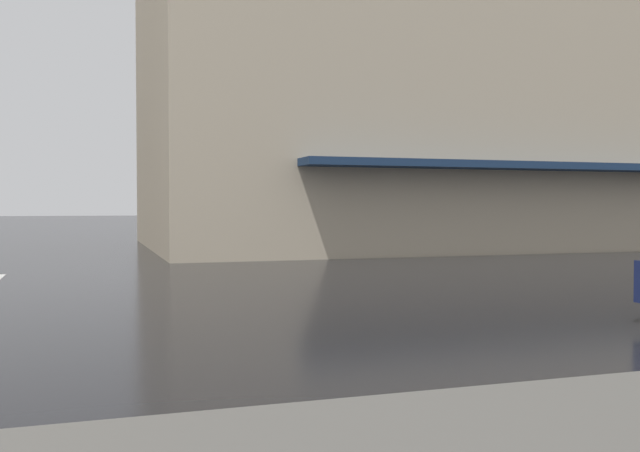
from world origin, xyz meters
The scene contains 1 object.
haussmann_block_corner centered at (19.53, -18.59, 10.53)m, with size 15.28×25.75×21.52m.
Camera 1 is at (-8.29, -3.47, 1.70)m, focal length 39.75 mm.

